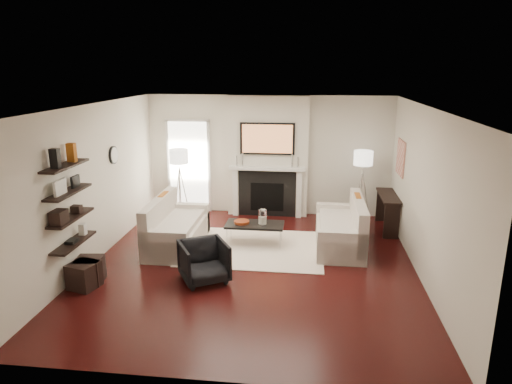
# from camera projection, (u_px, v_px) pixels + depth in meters

# --- Properties ---
(room_envelope) EXTENTS (6.00, 6.00, 6.00)m
(room_envelope) POSITION_uv_depth(u_px,v_px,m) (252.00, 190.00, 7.46)
(room_envelope) COLOR #330B0B
(room_envelope) RESTS_ON ground
(chimney_breast) EXTENTS (1.80, 0.25, 2.70)m
(chimney_breast) POSITION_uv_depth(u_px,v_px,m) (268.00, 157.00, 10.21)
(chimney_breast) COLOR silver
(chimney_breast) RESTS_ON floor
(fireplace_surround) EXTENTS (1.30, 0.02, 1.04)m
(fireplace_surround) POSITION_uv_depth(u_px,v_px,m) (267.00, 194.00, 10.30)
(fireplace_surround) COLOR black
(fireplace_surround) RESTS_ON floor
(firebox) EXTENTS (0.75, 0.02, 0.65)m
(firebox) POSITION_uv_depth(u_px,v_px,m) (267.00, 197.00, 10.32)
(firebox) COLOR black
(firebox) RESTS_ON floor
(mantel_pilaster_l) EXTENTS (0.12, 0.08, 1.10)m
(mantel_pilaster_l) POSITION_uv_depth(u_px,v_px,m) (235.00, 192.00, 10.35)
(mantel_pilaster_l) COLOR white
(mantel_pilaster_l) RESTS_ON floor
(mantel_pilaster_r) EXTENTS (0.12, 0.08, 1.10)m
(mantel_pilaster_r) POSITION_uv_depth(u_px,v_px,m) (299.00, 194.00, 10.19)
(mantel_pilaster_r) COLOR white
(mantel_pilaster_r) RESTS_ON floor
(mantel_shelf) EXTENTS (1.70, 0.18, 0.07)m
(mantel_shelf) POSITION_uv_depth(u_px,v_px,m) (267.00, 168.00, 10.10)
(mantel_shelf) COLOR white
(mantel_shelf) RESTS_ON chimney_breast
(tv_body) EXTENTS (1.20, 0.06, 0.70)m
(tv_body) POSITION_uv_depth(u_px,v_px,m) (267.00, 139.00, 9.95)
(tv_body) COLOR black
(tv_body) RESTS_ON chimney_breast
(tv_screen) EXTENTS (1.10, 0.00, 0.62)m
(tv_screen) POSITION_uv_depth(u_px,v_px,m) (267.00, 139.00, 9.92)
(tv_screen) COLOR #BF723F
(tv_screen) RESTS_ON tv_body
(candlestick_l_tall) EXTENTS (0.04, 0.04, 0.30)m
(candlestick_l_tall) POSITION_uv_depth(u_px,v_px,m) (243.00, 160.00, 10.12)
(candlestick_l_tall) COLOR silver
(candlestick_l_tall) RESTS_ON mantel_shelf
(candlestick_l_short) EXTENTS (0.04, 0.04, 0.24)m
(candlestick_l_short) POSITION_uv_depth(u_px,v_px,m) (237.00, 161.00, 10.14)
(candlestick_l_short) COLOR silver
(candlestick_l_short) RESTS_ON mantel_shelf
(candlestick_r_tall) EXTENTS (0.04, 0.04, 0.30)m
(candlestick_r_tall) POSITION_uv_depth(u_px,v_px,m) (292.00, 161.00, 10.00)
(candlestick_r_tall) COLOR silver
(candlestick_r_tall) RESTS_ON mantel_shelf
(candlestick_r_short) EXTENTS (0.04, 0.04, 0.24)m
(candlestick_r_short) POSITION_uv_depth(u_px,v_px,m) (298.00, 162.00, 9.99)
(candlestick_r_short) COLOR silver
(candlestick_r_short) RESTS_ON mantel_shelf
(hallway_panel) EXTENTS (0.90, 0.02, 2.10)m
(hallway_panel) POSITION_uv_depth(u_px,v_px,m) (189.00, 167.00, 10.60)
(hallway_panel) COLOR white
(hallway_panel) RESTS_ON floor
(door_trim_l) EXTENTS (0.06, 0.06, 2.16)m
(door_trim_l) POSITION_uv_depth(u_px,v_px,m) (169.00, 166.00, 10.64)
(door_trim_l) COLOR white
(door_trim_l) RESTS_ON floor
(door_trim_r) EXTENTS (0.06, 0.06, 2.16)m
(door_trim_r) POSITION_uv_depth(u_px,v_px,m) (209.00, 167.00, 10.53)
(door_trim_r) COLOR white
(door_trim_r) RESTS_ON floor
(door_trim_top) EXTENTS (1.02, 0.06, 0.06)m
(door_trim_top) POSITION_uv_depth(u_px,v_px,m) (187.00, 120.00, 10.30)
(door_trim_top) COLOR white
(door_trim_top) RESTS_ON wall_back
(rug) EXTENTS (2.60, 2.00, 0.01)m
(rug) POSITION_uv_depth(u_px,v_px,m) (253.00, 248.00, 8.57)
(rug) COLOR #F3DAC7
(rug) RESTS_ON floor
(loveseat_left_base) EXTENTS (0.85, 1.80, 0.42)m
(loveseat_left_base) POSITION_uv_depth(u_px,v_px,m) (178.00, 235.00, 8.63)
(loveseat_left_base) COLOR beige
(loveseat_left_base) RESTS_ON floor
(loveseat_left_back) EXTENTS (0.18, 1.80, 0.80)m
(loveseat_left_back) POSITION_uv_depth(u_px,v_px,m) (160.00, 219.00, 8.59)
(loveseat_left_back) COLOR beige
(loveseat_left_back) RESTS_ON floor
(loveseat_left_arm_n) EXTENTS (0.85, 0.18, 0.60)m
(loveseat_left_arm_n) POSITION_uv_depth(u_px,v_px,m) (164.00, 247.00, 7.83)
(loveseat_left_arm_n) COLOR beige
(loveseat_left_arm_n) RESTS_ON floor
(loveseat_left_arm_s) EXTENTS (0.85, 0.18, 0.60)m
(loveseat_left_arm_s) POSITION_uv_depth(u_px,v_px,m) (188.00, 217.00, 9.39)
(loveseat_left_arm_s) COLOR beige
(loveseat_left_arm_s) RESTS_ON floor
(loveseat_left_cushion) EXTENTS (0.63, 1.44, 0.10)m
(loveseat_left_cushion) POSITION_uv_depth(u_px,v_px,m) (180.00, 223.00, 8.56)
(loveseat_left_cushion) COLOR beige
(loveseat_left_cushion) RESTS_ON loveseat_left_base
(pillow_left_orange) EXTENTS (0.10, 0.42, 0.42)m
(pillow_left_orange) POSITION_uv_depth(u_px,v_px,m) (164.00, 204.00, 8.82)
(pillow_left_orange) COLOR #A05313
(pillow_left_orange) RESTS_ON loveseat_left_cushion
(pillow_left_charcoal) EXTENTS (0.10, 0.40, 0.40)m
(pillow_left_charcoal) POSITION_uv_depth(u_px,v_px,m) (154.00, 214.00, 8.25)
(pillow_left_charcoal) COLOR black
(pillow_left_charcoal) RESTS_ON loveseat_left_cushion
(loveseat_right_base) EXTENTS (0.85, 1.80, 0.42)m
(loveseat_right_base) POSITION_uv_depth(u_px,v_px,m) (339.00, 236.00, 8.61)
(loveseat_right_base) COLOR beige
(loveseat_right_base) RESTS_ON floor
(loveseat_right_back) EXTENTS (0.18, 1.80, 0.80)m
(loveseat_right_back) POSITION_uv_depth(u_px,v_px,m) (358.00, 221.00, 8.49)
(loveseat_right_back) COLOR beige
(loveseat_right_back) RESTS_ON floor
(loveseat_right_arm_n) EXTENTS (0.85, 0.18, 0.60)m
(loveseat_right_arm_n) POSITION_uv_depth(u_px,v_px,m) (342.00, 248.00, 7.81)
(loveseat_right_arm_n) COLOR beige
(loveseat_right_arm_n) RESTS_ON floor
(loveseat_right_arm_s) EXTENTS (0.85, 0.18, 0.60)m
(loveseat_right_arm_s) POSITION_uv_depth(u_px,v_px,m) (337.00, 218.00, 9.36)
(loveseat_right_arm_s) COLOR beige
(loveseat_right_arm_s) RESTS_ON floor
(loveseat_right_cushion) EXTENTS (0.63, 1.44, 0.10)m
(loveseat_right_cushion) POSITION_uv_depth(u_px,v_px,m) (337.00, 223.00, 8.54)
(loveseat_right_cushion) COLOR beige
(loveseat_right_cushion) RESTS_ON loveseat_right_base
(pillow_right_orange) EXTENTS (0.10, 0.42, 0.42)m
(pillow_right_orange) POSITION_uv_depth(u_px,v_px,m) (357.00, 206.00, 8.72)
(pillow_right_orange) COLOR #A05313
(pillow_right_orange) RESTS_ON loveseat_right_cushion
(pillow_right_charcoal) EXTENTS (0.10, 0.40, 0.40)m
(pillow_right_charcoal) POSITION_uv_depth(u_px,v_px,m) (360.00, 216.00, 8.15)
(pillow_right_charcoal) COLOR black
(pillow_right_charcoal) RESTS_ON loveseat_right_cushion
(coffee_table) EXTENTS (1.10, 0.55, 0.04)m
(coffee_table) POSITION_uv_depth(u_px,v_px,m) (255.00, 225.00, 8.66)
(coffee_table) COLOR black
(coffee_table) RESTS_ON floor
(coffee_leg_nw) EXTENTS (0.02, 0.02, 0.38)m
(coffee_leg_nw) POSITION_uv_depth(u_px,v_px,m) (227.00, 238.00, 8.56)
(coffee_leg_nw) COLOR silver
(coffee_leg_nw) RESTS_ON floor
(coffee_leg_ne) EXTENTS (0.02, 0.02, 0.38)m
(coffee_leg_ne) POSITION_uv_depth(u_px,v_px,m) (280.00, 240.00, 8.45)
(coffee_leg_ne) COLOR silver
(coffee_leg_ne) RESTS_ON floor
(coffee_leg_sw) EXTENTS (0.02, 0.02, 0.38)m
(coffee_leg_sw) POSITION_uv_depth(u_px,v_px,m) (231.00, 230.00, 8.98)
(coffee_leg_sw) COLOR silver
(coffee_leg_sw) RESTS_ON floor
(coffee_leg_se) EXTENTS (0.02, 0.02, 0.38)m
(coffee_leg_se) POSITION_uv_depth(u_px,v_px,m) (282.00, 232.00, 8.87)
(coffee_leg_se) COLOR silver
(coffee_leg_se) RESTS_ON floor
(hurricane_glass) EXTENTS (0.16, 0.16, 0.28)m
(hurricane_glass) POSITION_uv_depth(u_px,v_px,m) (263.00, 217.00, 8.60)
(hurricane_glass) COLOR white
(hurricane_glass) RESTS_ON coffee_table
(hurricane_candle) EXTENTS (0.10, 0.10, 0.15)m
(hurricane_candle) POSITION_uv_depth(u_px,v_px,m) (263.00, 220.00, 8.62)
(hurricane_candle) COLOR white
(hurricane_candle) RESTS_ON coffee_table
(copper_bowl) EXTENTS (0.29, 0.29, 0.05)m
(copper_bowl) POSITION_uv_depth(u_px,v_px,m) (242.00, 222.00, 8.68)
(copper_bowl) COLOR #AE421D
(copper_bowl) RESTS_ON coffee_table
(armchair) EXTENTS (0.93, 0.91, 0.71)m
(armchair) POSITION_uv_depth(u_px,v_px,m) (204.00, 260.00, 7.19)
(armchair) COLOR black
(armchair) RESTS_ON floor
(lamp_left_post) EXTENTS (0.02, 0.02, 1.20)m
(lamp_left_post) POSITION_uv_depth(u_px,v_px,m) (180.00, 195.00, 9.96)
(lamp_left_post) COLOR silver
(lamp_left_post) RESTS_ON floor
(lamp_left_shade) EXTENTS (0.40, 0.40, 0.30)m
(lamp_left_shade) POSITION_uv_depth(u_px,v_px,m) (179.00, 156.00, 9.73)
(lamp_left_shade) COLOR white
(lamp_left_shade) RESTS_ON lamp_left_post
(lamp_left_leg_a) EXTENTS (0.25, 0.02, 1.23)m
(lamp_left_leg_a) POSITION_uv_depth(u_px,v_px,m) (185.00, 195.00, 9.94)
(lamp_left_leg_a) COLOR silver
(lamp_left_leg_a) RESTS_ON floor
(lamp_left_leg_b) EXTENTS (0.14, 0.22, 1.23)m
(lamp_left_leg_b) POSITION_uv_depth(u_px,v_px,m) (179.00, 193.00, 10.05)
(lamp_left_leg_b) COLOR silver
(lamp_left_leg_b) RESTS_ON floor
(lamp_left_leg_c) EXTENTS (0.14, 0.22, 1.23)m
(lamp_left_leg_c) POSITION_uv_depth(u_px,v_px,m) (177.00, 196.00, 9.87)
(lamp_left_leg_c) COLOR silver
(lamp_left_leg_c) RESTS_ON floor
(lamp_right_post) EXTENTS (0.02, 0.02, 1.20)m
(lamp_right_post) POSITION_uv_depth(u_px,v_px,m) (361.00, 197.00, 9.78)
(lamp_right_post) COLOR silver
(lamp_right_post) RESTS_ON floor
(lamp_right_shade) EXTENTS (0.40, 0.40, 0.30)m
(lamp_right_shade) POSITION_uv_depth(u_px,v_px,m) (363.00, 158.00, 9.55)
(lamp_right_shade) COLOR white
(lamp_right_shade) RESTS_ON lamp_right_post
(lamp_right_leg_a) EXTENTS (0.25, 0.02, 1.23)m
(lamp_right_leg_a) POSITION_uv_depth(u_px,v_px,m) (366.00, 197.00, 9.77)
(lamp_right_leg_a) COLOR silver
(lamp_right_leg_a) RESTS_ON floor
(lamp_right_leg_b) EXTENTS (0.14, 0.22, 1.23)m
(lamp_right_leg_b) POSITION_uv_depth(u_px,v_px,m) (358.00, 196.00, 9.88)
(lamp_right_leg_b) COLOR silver
(lamp_right_leg_b) RESTS_ON floor
(lamp_right_leg_c) EXTENTS (0.14, 0.22, 1.23)m
(lamp_right_leg_c) POSITION_uv_depth(u_px,v_px,m) (359.00, 198.00, 9.69)
(lamp_right_leg_c) COLOR silver
(lamp_right_leg_c) RESTS_ON floor
(console_top) EXTENTS (0.35, 1.20, 0.04)m
(console_top) POSITION_uv_depth(u_px,v_px,m) (389.00, 196.00, 9.38)
(console_top) COLOR black
(console_top) RESTS_ON floor
(console_leg_n) EXTENTS (0.30, 0.04, 0.71)m
(console_leg_n) POSITION_uv_depth(u_px,v_px,m) (392.00, 222.00, 8.96)
(console_leg_n) COLOR black
(console_leg_n) RESTS_ON floor
(console_leg_s) EXTENTS (0.30, 0.04, 0.71)m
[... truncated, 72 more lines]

